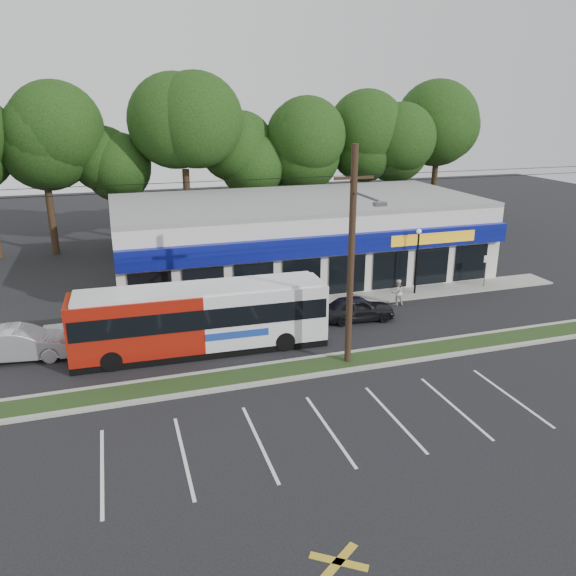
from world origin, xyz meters
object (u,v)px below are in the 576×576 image
(lamp_post, at_px, (417,254))
(pedestrian_b, at_px, (397,292))
(car_dark, at_px, (357,308))
(pedestrian_a, at_px, (299,299))
(car_silver, at_px, (21,343))
(utility_pole, at_px, (348,252))
(metrobus, at_px, (201,317))
(sign_post, at_px, (486,265))

(lamp_post, height_order, pedestrian_b, lamp_post)
(car_dark, bearing_deg, pedestrian_a, 64.22)
(car_dark, bearing_deg, car_silver, 93.95)
(utility_pole, relative_size, metrobus, 4.07)
(sign_post, bearing_deg, car_dark, -165.32)
(metrobus, relative_size, car_silver, 2.55)
(utility_pole, distance_m, pedestrian_a, 7.98)
(pedestrian_a, xyz_separation_m, pedestrian_b, (6.17, -0.15, -0.17))
(pedestrian_a, bearing_deg, pedestrian_b, 135.22)
(metrobus, bearing_deg, car_dark, 10.66)
(utility_pole, relative_size, car_dark, 12.17)
(sign_post, bearing_deg, utility_pole, -149.85)
(pedestrian_b, bearing_deg, lamp_post, -141.09)
(metrobus, distance_m, car_silver, 8.55)
(car_dark, height_order, pedestrian_a, pedestrian_a)
(lamp_post, distance_m, car_dark, 6.37)
(sign_post, bearing_deg, lamp_post, 177.42)
(sign_post, xyz_separation_m, car_dark, (-10.30, -2.70, -0.86))
(car_dark, relative_size, pedestrian_b, 2.56)
(lamp_post, bearing_deg, sign_post, -2.58)
(utility_pole, height_order, pedestrian_a, utility_pole)
(car_silver, relative_size, pedestrian_b, 3.01)
(utility_pole, relative_size, lamp_post, 11.76)
(lamp_post, bearing_deg, metrobus, -163.17)
(pedestrian_a, bearing_deg, sign_post, 141.01)
(pedestrian_a, distance_m, pedestrian_b, 6.17)
(lamp_post, relative_size, metrobus, 0.35)
(utility_pole, distance_m, pedestrian_b, 10.07)
(sign_post, bearing_deg, car_silver, -174.85)
(utility_pole, height_order, sign_post, utility_pole)
(pedestrian_b, bearing_deg, car_silver, 7.77)
(lamp_post, relative_size, car_dark, 1.03)
(metrobus, xyz_separation_m, pedestrian_b, (12.22, 2.91, -0.94))
(utility_pole, bearing_deg, pedestrian_b, 46.43)
(metrobus, relative_size, car_dark, 2.99)
(lamp_post, bearing_deg, car_silver, -173.15)
(pedestrian_a, bearing_deg, car_silver, -37.59)
(lamp_post, relative_size, pedestrian_a, 2.20)
(metrobus, xyz_separation_m, car_dark, (8.92, 1.38, -1.04))
(sign_post, distance_m, pedestrian_a, 13.22)
(lamp_post, distance_m, pedestrian_b, 3.07)
(lamp_post, relative_size, pedestrian_b, 2.65)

